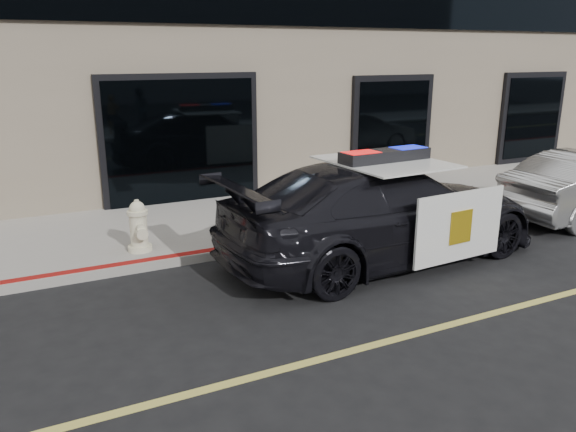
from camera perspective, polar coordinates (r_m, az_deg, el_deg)
name	(u,v)px	position (r m, az deg, el deg)	size (l,w,h in m)	color
ground	(426,331)	(7.20, 13.83, -11.32)	(120.00, 120.00, 0.00)	black
sidewalk_n	(257,217)	(11.38, -3.17, -0.12)	(60.00, 3.50, 0.15)	gray
police_car	(383,211)	(9.22, 9.59, 0.52)	(2.92, 5.81, 1.82)	black
fire_hydrant	(139,227)	(9.43, -14.93, -1.11)	(0.39, 0.54, 0.86)	beige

